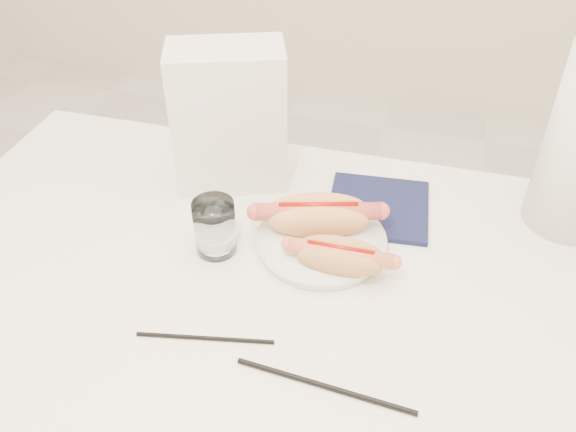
% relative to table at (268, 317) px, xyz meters
% --- Properties ---
extents(table, '(1.20, 0.80, 0.75)m').
position_rel_table_xyz_m(table, '(0.00, 0.00, 0.00)').
color(table, white).
rests_on(table, ground).
extents(plate, '(0.25, 0.25, 0.02)m').
position_rel_table_xyz_m(plate, '(0.06, 0.12, 0.07)').
color(plate, white).
rests_on(plate, table).
extents(hotdog_left, '(0.20, 0.12, 0.05)m').
position_rel_table_xyz_m(hotdog_left, '(0.04, 0.14, 0.10)').
color(hotdog_left, '#EB9F5E').
rests_on(hotdog_left, plate).
extents(hotdog_right, '(0.16, 0.06, 0.04)m').
position_rel_table_xyz_m(hotdog_right, '(0.10, 0.06, 0.10)').
color(hotdog_right, tan).
rests_on(hotdog_right, plate).
extents(water_glass, '(0.07, 0.07, 0.09)m').
position_rel_table_xyz_m(water_glass, '(-0.10, 0.07, 0.11)').
color(water_glass, white).
rests_on(water_glass, table).
extents(chopstick_near, '(0.19, 0.04, 0.01)m').
position_rel_table_xyz_m(chopstick_near, '(-0.06, -0.11, 0.06)').
color(chopstick_near, black).
rests_on(chopstick_near, table).
extents(chopstick_far, '(0.24, 0.03, 0.01)m').
position_rel_table_xyz_m(chopstick_far, '(0.12, -0.14, 0.06)').
color(chopstick_far, black).
rests_on(chopstick_far, table).
extents(napkin_box, '(0.22, 0.17, 0.26)m').
position_rel_table_xyz_m(napkin_box, '(-0.14, 0.26, 0.19)').
color(napkin_box, silver).
rests_on(napkin_box, table).
extents(navy_napkin, '(0.18, 0.18, 0.01)m').
position_rel_table_xyz_m(navy_napkin, '(0.13, 0.24, 0.06)').
color(navy_napkin, '#111537').
rests_on(navy_napkin, table).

